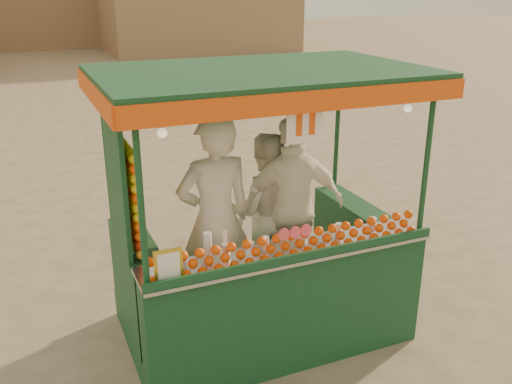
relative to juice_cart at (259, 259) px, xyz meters
name	(u,v)px	position (x,y,z in m)	size (l,w,h in m)	color
ground	(256,338)	(-0.05, -0.05, -0.82)	(90.00, 90.00, 0.00)	brown
juice_cart	(259,259)	(0.00, 0.00, 0.00)	(2.79, 1.81, 2.53)	#0F381F
vendor_left	(215,220)	(-0.39, 0.08, 0.42)	(0.71, 0.48, 1.90)	silver
vendor_middle	(265,211)	(0.25, 0.43, 0.27)	(0.91, 0.80, 1.59)	silver
vendor_right	(293,207)	(0.46, 0.23, 0.36)	(1.09, 0.58, 1.77)	white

